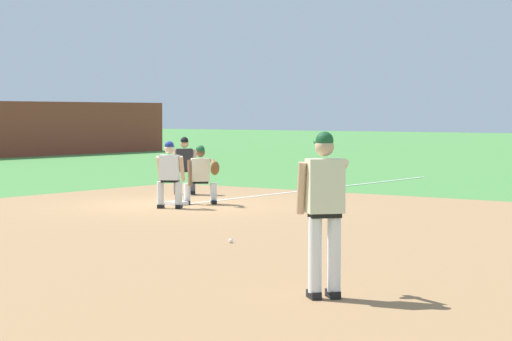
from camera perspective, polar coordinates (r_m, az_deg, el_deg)
name	(u,v)px	position (r m, az deg, el deg)	size (l,w,h in m)	color
ground_plane	(177,205)	(22.30, -4.56, -2.01)	(160.00, 160.00, 0.00)	#47843D
infield_dirt_patch	(226,236)	(16.68, -1.74, -3.78)	(18.00, 18.00, 0.01)	#9E754C
foul_line_stripe	(322,188)	(27.15, 3.82, -1.03)	(12.09, 0.10, 0.00)	white
first_base_bag	(177,203)	(22.29, -4.56, -1.89)	(0.38, 0.38, 0.09)	white
baseball	(231,241)	(15.83, -1.45, -4.04)	(0.07, 0.07, 0.07)	white
pitcher	(325,204)	(11.07, 3.97, -1.91)	(0.85, 0.54, 1.86)	black
first_baseman	(202,172)	(22.43, -3.13, -0.09)	(0.72, 1.09, 1.34)	black
baserunner	(169,172)	(21.54, -4.97, -0.08)	(0.61, 0.67, 1.46)	black
umpire	(185,163)	(25.21, -4.11, 0.42)	(0.67, 0.67, 1.46)	black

